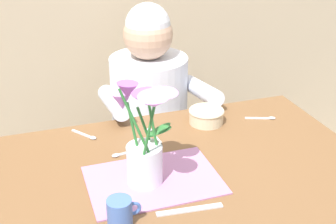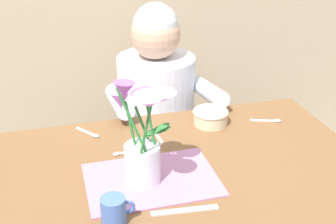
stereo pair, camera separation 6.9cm
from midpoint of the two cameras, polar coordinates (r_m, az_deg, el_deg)
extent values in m
cube|color=brown|center=(1.47, 0.93, -7.62)|extent=(1.20, 0.80, 0.04)
cylinder|color=brown|center=(2.13, 11.72, -8.41)|extent=(0.06, 0.06, 0.70)
cylinder|color=#4C4C56|center=(2.27, -3.03, -10.09)|extent=(0.30, 0.30, 0.40)
cylinder|color=silver|center=(2.04, -3.33, 0.21)|extent=(0.34, 0.34, 0.50)
sphere|color=tan|center=(1.91, -3.60, 9.72)|extent=(0.21, 0.21, 0.21)
sphere|color=silver|center=(1.90, -3.63, 10.88)|extent=(0.19, 0.19, 0.19)
cylinder|color=silver|center=(1.82, -8.02, 1.26)|extent=(0.07, 0.33, 0.12)
cylinder|color=silver|center=(1.91, 3.19, 2.78)|extent=(0.07, 0.33, 0.12)
cube|color=#B275A3|center=(1.39, -3.30, -8.63)|extent=(0.40, 0.28, 0.00)
cylinder|color=silver|center=(1.35, -4.45, -6.71)|extent=(0.11, 0.11, 0.13)
cylinder|color=#2D7533|center=(1.30, -3.38, -2.08)|extent=(0.03, 0.03, 0.18)
cone|color=#CC7FDB|center=(1.27, -2.22, 1.85)|extent=(0.11, 0.11, 0.04)
sphere|color=#E5D14C|center=(1.27, -2.22, 2.05)|extent=(0.02, 0.02, 0.02)
cylinder|color=#2D7533|center=(1.33, -4.41, -2.10)|extent=(0.06, 0.03, 0.16)
cone|color=#A351B7|center=(1.32, -4.34, 1.67)|extent=(0.09, 0.09, 0.05)
sphere|color=#E5D14C|center=(1.31, -4.34, 1.86)|extent=(0.02, 0.02, 0.02)
cylinder|color=#2D7533|center=(1.31, -5.91, -2.33)|extent=(0.03, 0.02, 0.18)
cone|color=#CC7FDB|center=(1.28, -7.39, 1.32)|extent=(0.08, 0.08, 0.05)
sphere|color=#E5D14C|center=(1.27, -7.40, 1.52)|extent=(0.02, 0.02, 0.02)
cylinder|color=#2D7533|center=(1.26, -5.60, -1.80)|extent=(0.09, 0.06, 0.22)
cone|color=#A351B7|center=(1.19, -6.85, 2.69)|extent=(0.07, 0.07, 0.04)
sphere|color=#E5D14C|center=(1.19, -6.86, 2.91)|extent=(0.02, 0.02, 0.02)
cylinder|color=#2D7533|center=(1.24, -4.04, -2.52)|extent=(0.05, 0.03, 0.22)
cone|color=#CC7FDB|center=(1.15, -3.53, 1.30)|extent=(0.12, 0.12, 0.04)
sphere|color=#E5D14C|center=(1.15, -3.54, 1.53)|extent=(0.02, 0.02, 0.02)
ellipsoid|color=#2D7533|center=(1.34, -2.57, -2.40)|extent=(0.10, 0.07, 0.01)
ellipsoid|color=#2D7533|center=(1.34, -2.62, -2.29)|extent=(0.10, 0.07, 0.03)
cylinder|color=beige|center=(1.72, 3.73, -0.62)|extent=(0.13, 0.13, 0.05)
torus|color=beige|center=(1.71, 3.75, 0.13)|extent=(0.14, 0.14, 0.01)
cube|color=silver|center=(1.28, 1.18, -12.30)|extent=(0.19, 0.04, 0.00)
cylinder|color=#476BB7|center=(1.22, -7.81, -12.54)|extent=(0.07, 0.07, 0.08)
torus|color=#476BB7|center=(1.22, -6.04, -12.08)|extent=(0.04, 0.01, 0.04)
cube|color=silver|center=(1.78, 10.22, -0.79)|extent=(0.10, 0.04, 0.00)
ellipsoid|color=silver|center=(1.79, 11.96, -0.75)|extent=(0.03, 0.03, 0.01)
cube|color=silver|center=(1.68, -12.01, -2.74)|extent=(0.07, 0.09, 0.00)
ellipsoid|color=silver|center=(1.64, -10.71, -3.23)|extent=(0.03, 0.03, 0.01)
cube|color=silver|center=(1.54, -6.04, -5.04)|extent=(0.10, 0.03, 0.00)
ellipsoid|color=silver|center=(1.52, -7.94, -5.48)|extent=(0.03, 0.02, 0.01)
cube|color=silver|center=(1.63, -2.85, -3.18)|extent=(0.02, 0.10, 0.00)
ellipsoid|color=silver|center=(1.67, -3.55, -2.28)|extent=(0.02, 0.03, 0.01)
camera|label=1|loc=(0.03, -91.42, -0.69)|focal=48.09mm
camera|label=2|loc=(0.03, 88.58, 0.69)|focal=48.09mm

